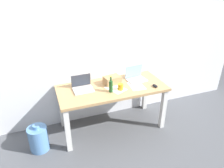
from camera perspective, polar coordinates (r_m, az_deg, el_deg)
ground_plane at (r=3.55m, az=0.00°, el=-11.26°), size 8.00×8.00×0.00m
back_wall at (r=3.31m, az=-2.55°, el=11.19°), size 5.20×0.08×2.60m
desk at (r=3.20m, az=0.00°, el=-2.42°), size 1.63×0.71×0.73m
laptop_left at (r=3.10m, az=-7.99°, el=-0.76°), size 0.29×0.25×0.20m
laptop_right at (r=3.38m, az=6.47°, el=1.94°), size 0.32×0.25×0.23m
beer_bottle at (r=2.98m, az=-0.31°, el=-0.52°), size 0.06×0.06×0.25m
computer_mouse at (r=3.21m, az=11.61°, el=-0.49°), size 0.07×0.11×0.03m
cardboard_box at (r=3.22m, az=0.01°, el=1.06°), size 0.27×0.20×0.12m
coffee_mug at (r=3.06m, az=2.32°, el=-0.79°), size 0.08×0.08×0.09m
paper_sheet_center at (r=3.11m, az=1.00°, el=-1.22°), size 0.31×0.36×0.00m
paper_sheet_front_right at (r=3.21m, az=6.64°, el=-0.44°), size 0.23×0.31×0.00m
water_cooler_jug at (r=3.21m, az=-19.35°, el=-13.79°), size 0.27×0.27×0.42m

